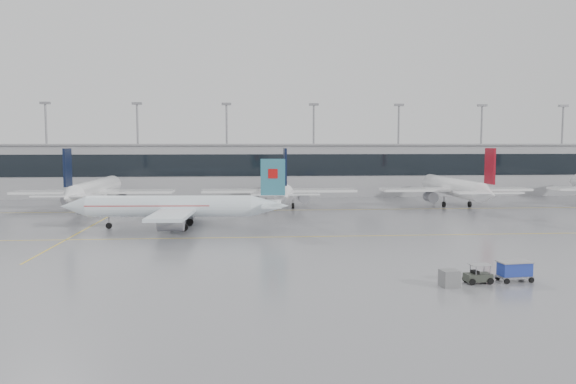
{
  "coord_description": "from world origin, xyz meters",
  "views": [
    {
      "loc": [
        -6.86,
        -74.26,
        12.57
      ],
      "look_at": [
        0.0,
        12.0,
        5.0
      ],
      "focal_mm": 35.0,
      "sensor_mm": 36.0,
      "label": 1
    }
  ],
  "objects": [
    {
      "name": "baggage_tug",
      "position": [
        14.12,
        -26.21,
        0.6
      ],
      "size": [
        3.56,
        1.68,
        1.7
      ],
      "rotation": [
        0.0,
        0.0,
        0.1
      ],
      "color": "#32362F",
      "rests_on": "ground"
    },
    {
      "name": "taxi_line_north",
      "position": [
        0.0,
        30.0,
        0.01
      ],
      "size": [
        120.0,
        0.25,
        0.01
      ],
      "primitive_type": "cube",
      "color": "gold",
      "rests_on": "ground"
    },
    {
      "name": "gse_unit",
      "position": [
        11.07,
        -27.3,
        0.74
      ],
      "size": [
        1.67,
        1.57,
        1.49
      ],
      "primitive_type": "cube",
      "rotation": [
        0.0,
        0.0,
        0.14
      ],
      "color": "slate",
      "rests_on": "ground"
    },
    {
      "name": "parked_jet_b",
      "position": [
        -35.0,
        33.69,
        3.71
      ],
      "size": [
        29.64,
        36.96,
        11.72
      ],
      "rotation": [
        0.0,
        0.0,
        1.57
      ],
      "color": "white",
      "rests_on": "ground"
    },
    {
      "name": "taxi_line_cross",
      "position": [
        -30.0,
        15.0,
        0.01
      ],
      "size": [
        0.25,
        60.0,
        0.01
      ],
      "primitive_type": "cube",
      "color": "gold",
      "rests_on": "ground"
    },
    {
      "name": "parked_jet_c",
      "position": [
        -0.0,
        33.69,
        3.71
      ],
      "size": [
        29.64,
        36.96,
        11.72
      ],
      "rotation": [
        0.0,
        0.0,
        1.57
      ],
      "color": "white",
      "rests_on": "ground"
    },
    {
      "name": "terminal_roof",
      "position": [
        0.0,
        62.0,
        12.2
      ],
      "size": [
        182.0,
        16.0,
        0.4
      ],
      "primitive_type": "cube",
      "color": "gray",
      "rests_on": "ground"
    },
    {
      "name": "parked_jet_d",
      "position": [
        35.0,
        33.69,
        3.71
      ],
      "size": [
        29.64,
        36.96,
        11.72
      ],
      "rotation": [
        0.0,
        0.0,
        1.57
      ],
      "color": "white",
      "rests_on": "ground"
    },
    {
      "name": "terminal",
      "position": [
        0.0,
        62.0,
        6.0
      ],
      "size": [
        180.0,
        15.0,
        12.0
      ],
      "primitive_type": "cube",
      "color": "#97989B",
      "rests_on": "ground"
    },
    {
      "name": "air_canada_jet",
      "position": [
        -16.38,
        8.63,
        3.21
      ],
      "size": [
        33.66,
        26.17,
        10.25
      ],
      "rotation": [
        0.0,
        0.0,
        3.08
      ],
      "color": "white",
      "rests_on": "ground"
    },
    {
      "name": "terminal_glass",
      "position": [
        0.0,
        54.45,
        7.5
      ],
      "size": [
        180.0,
        0.2,
        5.0
      ],
      "primitive_type": "cube",
      "color": "black",
      "rests_on": "ground"
    },
    {
      "name": "baggage_cart",
      "position": [
        17.7,
        -25.86,
        1.09
      ],
      "size": [
        3.16,
        1.96,
        1.86
      ],
      "rotation": [
        0.0,
        0.0,
        0.1
      ],
      "color": "gray",
      "rests_on": "ground"
    },
    {
      "name": "taxi_line_main",
      "position": [
        0.0,
        0.0,
        0.01
      ],
      "size": [
        120.0,
        0.25,
        0.01
      ],
      "primitive_type": "cube",
      "color": "gold",
      "rests_on": "ground"
    },
    {
      "name": "ground",
      "position": [
        0.0,
        0.0,
        0.0
      ],
      "size": [
        320.0,
        320.0,
        0.0
      ],
      "primitive_type": "plane",
      "color": "gray",
      "rests_on": "ground"
    },
    {
      "name": "light_masts",
      "position": [
        0.0,
        68.0,
        13.34
      ],
      "size": [
        156.4,
        1.0,
        22.6
      ],
      "color": "gray",
      "rests_on": "ground"
    }
  ]
}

